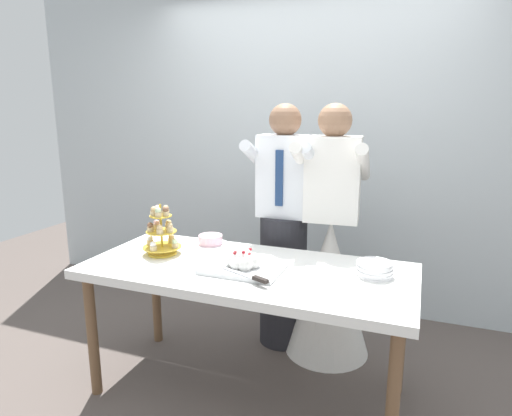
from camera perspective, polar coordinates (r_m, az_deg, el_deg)
The scene contains 9 objects.
ground_plane at distance 2.79m, azimuth -1.14°, elevation -22.75°, with size 8.00×8.00×0.00m, color #564C47.
rear_wall at distance 3.60m, azimuth 7.19°, elevation 9.91°, with size 5.20×0.10×2.90m, color silver.
dessert_table at distance 2.45m, azimuth -1.21°, elevation -9.29°, with size 1.80×0.80×0.78m.
cupcake_stand at distance 2.65m, azimuth -12.21°, elevation -3.18°, with size 0.23×0.23×0.31m.
main_cake_tray at distance 2.37m, azimuth -1.78°, elevation -7.18°, with size 0.42×0.36×0.12m.
plate_stack at distance 2.37m, azimuth 15.22°, elevation -7.64°, with size 0.19×0.19×0.08m.
round_cake at distance 2.80m, azimuth -5.94°, elevation -4.31°, with size 0.24×0.24×0.07m.
person_groom at distance 3.00m, azimuth 3.60°, elevation -4.22°, with size 0.46×0.49×1.66m.
person_bride at distance 2.96m, azimuth 9.51°, elevation -7.99°, with size 0.56×0.56×1.66m.
Camera 1 is at (0.86, -2.11, 1.62)m, focal length 30.73 mm.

